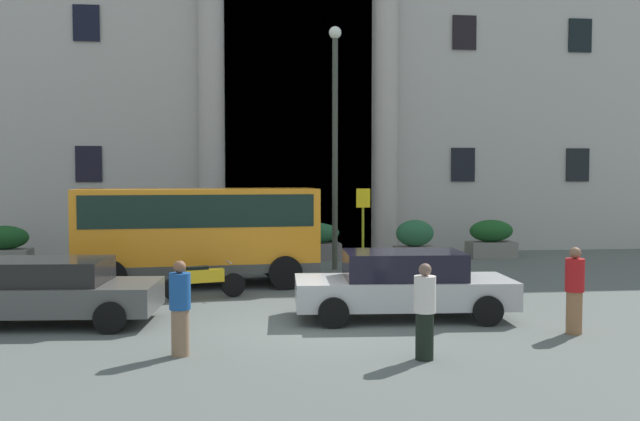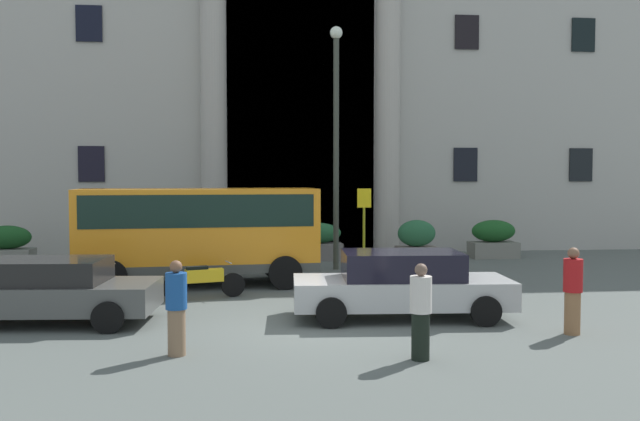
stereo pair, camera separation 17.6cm
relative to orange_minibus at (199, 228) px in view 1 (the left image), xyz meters
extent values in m
cube|color=#545A56|center=(2.76, -5.50, -1.67)|extent=(80.00, 64.00, 0.12)
cube|color=#ADA9A1|center=(2.76, 12.00, 6.32)|extent=(42.38, 9.00, 15.86)
cube|color=black|center=(3.44, 7.56, 3.93)|extent=(5.74, 0.12, 11.08)
cylinder|color=#ABA49C|center=(0.08, 7.25, 3.93)|extent=(0.98, 0.98, 11.08)
cylinder|color=#B1A9A0|center=(6.80, 7.25, 3.93)|extent=(0.98, 0.98, 11.08)
cube|color=black|center=(-4.51, 7.46, 1.88)|extent=(0.97, 0.08, 1.35)
cube|color=black|center=(10.02, 7.46, 1.88)|extent=(0.97, 0.08, 1.35)
cube|color=black|center=(14.87, 7.46, 1.88)|extent=(0.97, 0.08, 1.35)
cube|color=black|center=(-4.51, 7.46, 7.11)|extent=(0.97, 0.08, 1.35)
cube|color=black|center=(10.02, 7.46, 7.11)|extent=(0.97, 0.08, 1.35)
cube|color=black|center=(14.87, 7.46, 7.11)|extent=(0.97, 0.08, 1.35)
cube|color=orange|center=(-0.01, 0.00, -0.04)|extent=(6.61, 2.79, 2.23)
cube|color=black|center=(-0.01, 0.00, 0.51)|extent=(6.22, 2.79, 0.86)
cube|color=black|center=(3.14, 0.26, 0.32)|extent=(0.22, 1.90, 1.07)
cube|color=#444642|center=(-0.01, 0.00, -1.04)|extent=(6.61, 2.83, 0.24)
cylinder|color=black|center=(2.14, 1.32, -1.16)|extent=(0.92, 0.35, 0.90)
cylinder|color=black|center=(2.33, -0.94, -1.16)|extent=(0.92, 0.35, 0.90)
cylinder|color=black|center=(-2.35, 0.94, -1.16)|extent=(0.92, 0.35, 0.90)
cylinder|color=black|center=(-2.16, -1.32, -1.16)|extent=(0.92, 0.35, 0.90)
cylinder|color=#939918|center=(5.00, 2.18, -0.31)|extent=(0.08, 0.08, 2.59)
cube|color=yellow|center=(5.00, 2.15, 0.73)|extent=(0.44, 0.03, 0.60)
cube|color=slate|center=(10.41, 5.28, -1.31)|extent=(1.72, 0.98, 0.59)
ellipsoid|color=#1A4D1F|center=(10.41, 5.28, -0.61)|extent=(1.65, 0.89, 0.82)
cube|color=slate|center=(-2.34, 5.08, -1.37)|extent=(1.67, 0.94, 0.48)
ellipsoid|color=#306F32|center=(-2.34, 5.08, -0.60)|extent=(1.60, 0.85, 1.04)
cube|color=gray|center=(7.34, 4.67, -1.35)|extent=(1.43, 0.80, 0.51)
ellipsoid|color=#255E39|center=(7.34, 4.67, -0.62)|extent=(1.37, 0.72, 0.95)
cube|color=slate|center=(3.76, 5.29, -1.31)|extent=(1.96, 0.81, 0.61)
ellipsoid|color=#245C34|center=(3.76, 5.29, -0.63)|extent=(1.88, 0.73, 0.75)
cube|color=slate|center=(-6.76, 4.92, -1.33)|extent=(1.68, 0.93, 0.56)
ellipsoid|color=#17471D|center=(-6.76, 4.92, -0.65)|extent=(1.61, 0.83, 0.80)
cube|color=#4B4C4A|center=(-2.79, -4.65, -1.05)|extent=(4.58, 2.15, 0.57)
cube|color=black|center=(-2.79, -4.65, -0.52)|extent=(2.52, 1.78, 0.49)
cylinder|color=black|center=(-1.21, -3.86, -1.30)|extent=(0.63, 0.25, 0.62)
cylinder|color=black|center=(-1.35, -5.67, -1.30)|extent=(0.63, 0.25, 0.62)
cube|color=#B5B5B5|center=(4.60, -4.89, -1.05)|extent=(4.69, 2.05, 0.58)
cube|color=black|center=(4.60, -4.89, -0.47)|extent=(2.57, 1.71, 0.58)
cylinder|color=black|center=(6.21, -4.09, -1.30)|extent=(0.63, 0.24, 0.62)
cylinder|color=black|center=(6.10, -5.87, -1.30)|extent=(0.63, 0.24, 0.62)
cylinder|color=black|center=(3.09, -3.91, -1.30)|extent=(0.63, 0.24, 0.62)
cylinder|color=black|center=(2.99, -5.68, -1.30)|extent=(0.63, 0.24, 0.62)
cylinder|color=black|center=(0.97, -1.94, -1.31)|extent=(0.60, 0.27, 0.60)
cylinder|color=black|center=(-0.42, -2.36, -1.31)|extent=(0.61, 0.29, 0.60)
cube|color=gold|center=(0.27, -2.15, -1.03)|extent=(0.96, 0.50, 0.32)
cube|color=black|center=(0.10, -2.20, -0.85)|extent=(0.56, 0.34, 0.12)
cylinder|color=#A5A5A8|center=(0.86, -1.97, -0.73)|extent=(0.19, 0.54, 0.03)
cylinder|color=black|center=(-1.80, -2.22, -1.31)|extent=(0.60, 0.11, 0.60)
cylinder|color=black|center=(-3.25, -2.19, -1.31)|extent=(0.60, 0.13, 0.60)
cube|color=red|center=(-2.52, -2.21, -1.03)|extent=(0.93, 0.26, 0.32)
cube|color=black|center=(-2.70, -2.20, -0.85)|extent=(0.52, 0.21, 0.12)
cylinder|color=#A5A5A8|center=(-1.91, -2.22, -0.73)|extent=(0.04, 0.55, 0.03)
cylinder|color=#8C613F|center=(7.51, -6.72, -1.20)|extent=(0.30, 0.30, 0.82)
cylinder|color=#B21719|center=(7.51, -6.72, -0.47)|extent=(0.36, 0.36, 0.63)
sphere|color=brown|center=(7.51, -6.72, -0.05)|extent=(0.22, 0.22, 0.22)
cylinder|color=#83664B|center=(0.14, -7.47, -1.21)|extent=(0.30, 0.30, 0.79)
cylinder|color=#19488F|center=(0.14, -7.47, -0.51)|extent=(0.36, 0.36, 0.61)
sphere|color=brown|center=(0.14, -7.47, -0.10)|extent=(0.21, 0.21, 0.21)
cylinder|color=black|center=(4.16, -8.18, -1.22)|extent=(0.30, 0.30, 0.78)
cylinder|color=silver|center=(4.16, -8.18, -0.52)|extent=(0.36, 0.36, 0.60)
sphere|color=brown|center=(4.16, -8.18, -0.12)|extent=(0.21, 0.21, 0.21)
cylinder|color=#393E34|center=(4.19, 2.80, 2.11)|extent=(0.18, 0.18, 7.43)
sphere|color=white|center=(4.19, 2.80, 6.00)|extent=(0.40, 0.40, 0.40)
camera|label=1|loc=(1.16, -19.00, 1.42)|focal=38.23mm
camera|label=2|loc=(1.33, -19.02, 1.42)|focal=38.23mm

